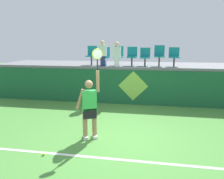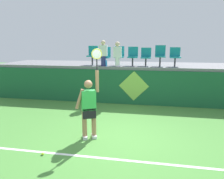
# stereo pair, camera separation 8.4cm
# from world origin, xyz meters

# --- Properties ---
(ground_plane) EXTENTS (40.00, 40.00, 0.00)m
(ground_plane) POSITION_xyz_m (0.00, 0.00, 0.00)
(ground_plane) COLOR #478438
(court_back_wall) EXTENTS (12.86, 0.20, 1.48)m
(court_back_wall) POSITION_xyz_m (0.00, 3.49, 0.74)
(court_back_wall) COLOR #195633
(court_back_wall) RESTS_ON ground_plane
(spectator_platform) EXTENTS (12.86, 2.72, 0.12)m
(spectator_platform) POSITION_xyz_m (0.00, 4.80, 1.54)
(spectator_platform) COLOR slate
(spectator_platform) RESTS_ON court_back_wall
(court_baseline_stripe) EXTENTS (11.57, 0.08, 0.01)m
(court_baseline_stripe) POSITION_xyz_m (0.00, -1.11, 0.00)
(court_baseline_stripe) COLOR white
(court_baseline_stripe) RESTS_ON ground_plane
(tennis_player) EXTENTS (0.71, 0.39, 2.46)m
(tennis_player) POSITION_xyz_m (-0.78, -0.12, 0.92)
(tennis_player) COLOR white
(tennis_player) RESTS_ON ground_plane
(tennis_ball) EXTENTS (0.07, 0.07, 0.07)m
(tennis_ball) POSITION_xyz_m (-1.62, -1.23, 0.03)
(tennis_ball) COLOR #D1E533
(tennis_ball) RESTS_ON ground_plane
(water_bottle) EXTENTS (0.07, 0.07, 0.26)m
(water_bottle) POSITION_xyz_m (-1.08, 3.60, 1.73)
(water_bottle) COLOR #338CE5
(water_bottle) RESTS_ON spectator_platform
(stadium_chair_0) EXTENTS (0.44, 0.42, 0.87)m
(stadium_chair_0) POSITION_xyz_m (-1.83, 4.11, 2.09)
(stadium_chair_0) COLOR #38383D
(stadium_chair_0) RESTS_ON spectator_platform
(stadium_chair_1) EXTENTS (0.44, 0.42, 0.82)m
(stadium_chair_1) POSITION_xyz_m (-1.23, 4.11, 2.04)
(stadium_chair_1) COLOR #38383D
(stadium_chair_1) RESTS_ON spectator_platform
(stadium_chair_2) EXTENTS (0.44, 0.42, 0.85)m
(stadium_chair_2) POSITION_xyz_m (-0.60, 4.11, 2.07)
(stadium_chair_2) COLOR #38383D
(stadium_chair_2) RESTS_ON spectator_platform
(stadium_chair_3) EXTENTS (0.44, 0.42, 0.83)m
(stadium_chair_3) POSITION_xyz_m (0.02, 4.11, 2.06)
(stadium_chair_3) COLOR #38383D
(stadium_chair_3) RESTS_ON spectator_platform
(stadium_chair_4) EXTENTS (0.44, 0.42, 0.79)m
(stadium_chair_4) POSITION_xyz_m (0.59, 4.10, 2.04)
(stadium_chair_4) COLOR #38383D
(stadium_chair_4) RESTS_ON spectator_platform
(stadium_chair_5) EXTENTS (0.44, 0.42, 0.90)m
(stadium_chair_5) POSITION_xyz_m (1.20, 4.11, 2.10)
(stadium_chair_5) COLOR #38383D
(stadium_chair_5) RESTS_ON spectator_platform
(stadium_chair_6) EXTENTS (0.44, 0.42, 0.81)m
(stadium_chair_6) POSITION_xyz_m (1.83, 4.10, 2.06)
(stadium_chair_6) COLOR #38383D
(stadium_chair_6) RESTS_ON spectator_platform
(spectator_0) EXTENTS (0.34, 0.21, 1.05)m
(spectator_0) POSITION_xyz_m (-0.60, 3.65, 2.15)
(spectator_0) COLOR white
(spectator_0) RESTS_ON spectator_platform
(spectator_1) EXTENTS (0.34, 0.20, 1.10)m
(spectator_1) POSITION_xyz_m (-1.23, 3.68, 2.18)
(spectator_1) COLOR navy
(spectator_1) RESTS_ON spectator_platform
(wall_signage_mount) EXTENTS (1.27, 0.01, 1.45)m
(wall_signage_mount) POSITION_xyz_m (0.14, 3.39, 0.00)
(wall_signage_mount) COLOR #195633
(wall_signage_mount) RESTS_ON ground_plane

